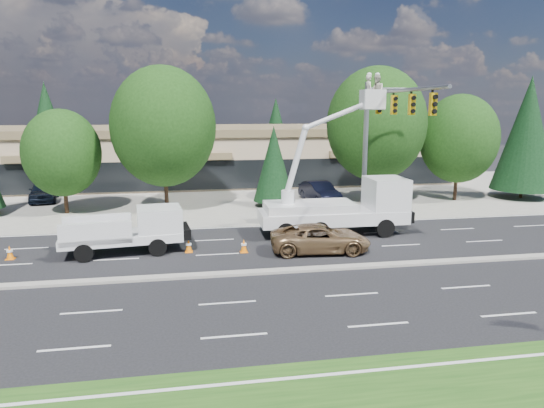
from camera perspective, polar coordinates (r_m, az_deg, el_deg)
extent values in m
plane|color=black|center=(22.08, -5.93, -8.35)|extent=(140.00, 140.00, 0.00)
cube|color=gray|center=(41.46, -7.82, 0.87)|extent=(140.00, 22.00, 0.01)
cube|color=gray|center=(22.06, -5.94, -8.20)|extent=(120.00, 0.55, 0.12)
cube|color=tan|center=(51.03, -8.30, 5.61)|extent=(50.00, 15.00, 5.00)
cube|color=brown|center=(50.84, -8.39, 8.59)|extent=(50.40, 15.40, 0.70)
cube|color=black|center=(43.64, -7.99, 3.37)|extent=(48.00, 0.12, 2.60)
cylinder|color=#332114|center=(37.34, -23.10, 0.78)|extent=(0.28, 0.28, 2.38)
ellipsoid|color=#14330E|center=(36.95, -23.47, 5.53)|extent=(5.30, 5.30, 6.09)
cylinder|color=#332114|center=(36.27, -12.35, 1.93)|extent=(0.28, 0.28, 3.36)
ellipsoid|color=#14330E|center=(35.84, -12.64, 8.87)|extent=(7.48, 7.48, 8.60)
cylinder|color=#332114|center=(36.98, 0.21, 0.35)|extent=(0.26, 0.26, 0.80)
cone|color=black|center=(36.55, 0.21, 4.78)|extent=(3.10, 3.10, 5.66)
cylinder|color=#332114|center=(38.93, 11.90, 2.61)|extent=(0.28, 0.28, 3.42)
ellipsoid|color=#14330E|center=(38.54, 12.17, 9.18)|extent=(7.60, 7.60, 8.74)
cylinder|color=#332114|center=(42.05, 20.79, 2.28)|extent=(0.28, 0.28, 2.76)
ellipsoid|color=#14330E|center=(41.69, 21.14, 7.17)|extent=(6.12, 6.12, 7.04)
cylinder|color=#332114|center=(45.52, 27.24, 1.15)|extent=(0.26, 0.26, 0.80)
cone|color=black|center=(45.03, 27.80, 7.34)|extent=(5.04, 5.04, 9.21)
cylinder|color=#332114|center=(65.34, -24.57, 4.07)|extent=(0.26, 0.26, 0.80)
cone|color=black|center=(64.99, -24.95, 8.62)|extent=(5.30, 5.30, 9.68)
cylinder|color=#332114|center=(63.22, -12.19, 4.63)|extent=(0.26, 0.26, 0.80)
cone|color=black|center=(62.84, -12.41, 10.07)|extent=(6.05, 6.05, 11.06)
cylinder|color=#332114|center=(64.16, 0.44, 4.97)|extent=(0.26, 0.26, 0.80)
cone|color=black|center=(63.84, 0.45, 8.78)|extent=(4.41, 4.41, 8.05)
cylinder|color=#332114|center=(67.31, 10.59, 5.07)|extent=(0.26, 0.26, 0.80)
cone|color=black|center=(66.97, 10.76, 9.84)|extent=(5.67, 5.67, 10.36)
cylinder|color=gray|center=(32.15, 10.89, 5.89)|extent=(0.32, 0.32, 9.00)
cylinder|color=gray|center=(27.42, 14.93, 12.79)|extent=(0.20, 10.00, 0.20)
cylinder|color=gray|center=(32.53, 13.36, 13.08)|extent=(2.60, 0.12, 0.12)
cube|color=gold|center=(30.16, 12.46, 11.30)|extent=(0.32, 0.22, 1.05)
cube|color=gold|center=(28.13, 14.16, 11.25)|extent=(0.32, 0.22, 1.05)
cube|color=gold|center=(26.13, 16.13, 11.18)|extent=(0.32, 0.22, 1.05)
cube|color=gold|center=(24.17, 18.42, 11.08)|extent=(0.32, 0.22, 1.05)
cube|color=white|center=(26.15, -17.20, -3.74)|extent=(6.24, 2.92, 0.45)
cube|color=white|center=(26.01, -13.09, -2.00)|extent=(2.45, 2.41, 1.51)
cube|color=black|center=(26.01, -11.68, -1.49)|extent=(0.31, 1.90, 1.00)
cube|color=white|center=(27.00, -19.81, -2.34)|extent=(3.42, 0.71, 1.10)
cube|color=white|center=(25.15, -20.03, -3.32)|extent=(3.42, 0.71, 1.10)
cube|color=white|center=(28.91, 7.14, -1.43)|extent=(8.71, 2.71, 0.76)
cube|color=white|center=(29.75, 13.23, 0.95)|extent=(2.20, 2.58, 2.17)
cube|color=black|center=(30.03, 14.68, 1.29)|extent=(0.11, 2.17, 1.30)
cube|color=white|center=(28.43, 4.44, -0.37)|extent=(5.24, 2.56, 0.54)
cylinder|color=white|center=(28.04, 1.87, 0.74)|extent=(0.76, 0.76, 0.87)
cube|color=white|center=(28.91, 11.73, 11.96)|extent=(1.21, 0.99, 1.17)
imported|color=beige|center=(28.84, 11.31, 12.85)|extent=(0.46, 0.69, 1.87)
imported|color=beige|center=(29.01, 12.22, 12.80)|extent=(0.72, 0.92, 1.87)
ellipsoid|color=white|center=(28.89, 11.38, 14.73)|extent=(0.28, 0.28, 0.20)
ellipsoid|color=white|center=(29.05, 12.30, 14.67)|extent=(0.28, 0.28, 0.20)
cube|color=orange|center=(27.49, -28.41, -5.70)|extent=(0.40, 0.40, 0.03)
cone|color=orange|center=(27.40, -28.47, -5.02)|extent=(0.36, 0.36, 0.70)
cylinder|color=white|center=(27.38, -28.49, -4.88)|extent=(0.29, 0.29, 0.10)
cube|color=orange|center=(25.74, -9.75, -5.55)|extent=(0.40, 0.40, 0.03)
cone|color=orange|center=(25.65, -9.77, -4.84)|extent=(0.36, 0.36, 0.70)
cylinder|color=white|center=(25.63, -9.78, -4.69)|extent=(0.29, 0.29, 0.10)
cube|color=orange|center=(25.39, -3.32, -5.64)|extent=(0.40, 0.40, 0.03)
cone|color=orange|center=(25.30, -3.33, -4.92)|extent=(0.36, 0.36, 0.70)
cylinder|color=white|center=(25.28, -3.33, -4.77)|extent=(0.29, 0.29, 0.10)
cube|color=orange|center=(26.58, 9.58, -5.01)|extent=(0.40, 0.40, 0.03)
cone|color=orange|center=(26.49, 9.60, -4.32)|extent=(0.36, 0.36, 0.70)
cylinder|color=white|center=(26.47, 9.61, -4.17)|extent=(0.29, 0.29, 0.10)
imported|color=olive|center=(25.37, 5.71, -4.04)|extent=(5.38, 2.84, 1.44)
imported|color=black|center=(43.15, -25.26, 1.42)|extent=(2.78, 5.19, 1.68)
imported|color=black|center=(38.71, 5.63, 1.42)|extent=(2.51, 5.22, 1.65)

